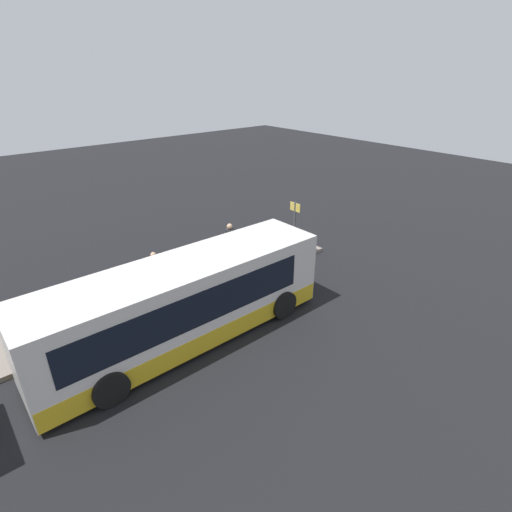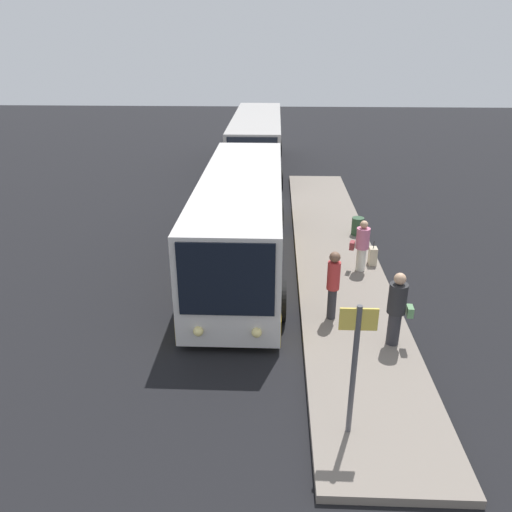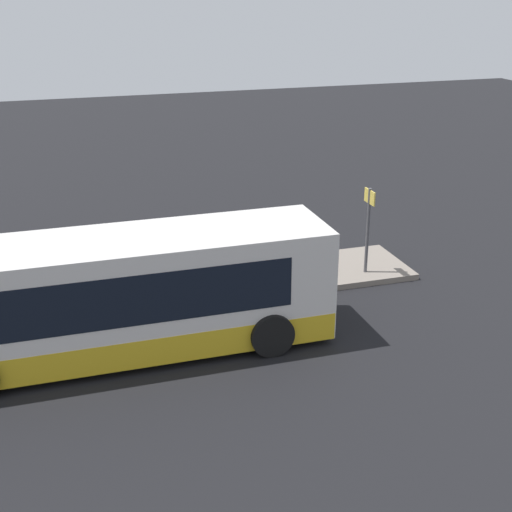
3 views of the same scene
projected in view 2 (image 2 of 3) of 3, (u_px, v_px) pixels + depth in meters
ground at (249, 254)px, 17.21m from camera, size 80.00×80.00×0.00m
platform at (335, 253)px, 17.07m from camera, size 20.00×2.68×0.18m
bus_lead at (242, 220)px, 16.01m from camera, size 10.60×2.76×2.96m
bus_second at (257, 143)px, 27.67m from camera, size 11.64×2.84×2.97m
passenger_boarding at (333, 282)px, 12.55m from camera, size 0.42×0.42×1.86m
passenger_waiting at (362, 244)px, 15.28m from camera, size 0.51×0.66×1.64m
passenger_with_bags at (397, 307)px, 11.50m from camera, size 0.45×0.61×1.85m
suitcase at (373, 256)px, 15.91m from camera, size 0.33×0.24×0.81m
sign_post at (355, 357)px, 8.60m from camera, size 0.10×0.65×2.65m
trash_bin at (358, 226)px, 18.31m from camera, size 0.44×0.44×0.65m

